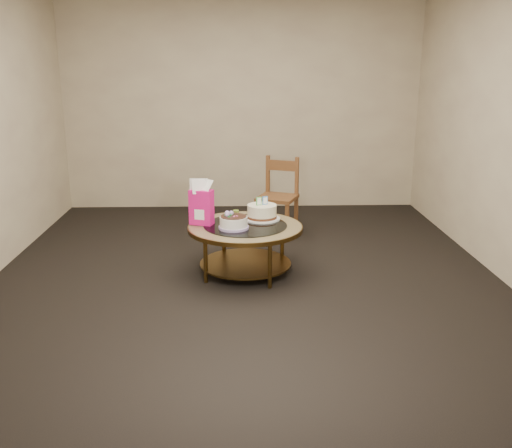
{
  "coord_description": "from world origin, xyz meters",
  "views": [
    {
      "loc": [
        -0.07,
        -4.84,
        1.85
      ],
      "look_at": [
        0.1,
        0.02,
        0.46
      ],
      "focal_mm": 40.0,
      "sensor_mm": 36.0,
      "label": 1
    }
  ],
  "objects_px": {
    "decorated_cake": "(233,223)",
    "dining_chair": "(278,196)",
    "cream_cake": "(262,212)",
    "coffee_table": "(245,234)",
    "gift_bag": "(201,202)"
  },
  "relations": [
    {
      "from": "gift_bag",
      "to": "cream_cake",
      "type": "bearing_deg",
      "value": 33.83
    },
    {
      "from": "decorated_cake",
      "to": "dining_chair",
      "type": "height_order",
      "value": "dining_chair"
    },
    {
      "from": "cream_cake",
      "to": "gift_bag",
      "type": "distance_m",
      "value": 0.58
    },
    {
      "from": "cream_cake",
      "to": "gift_bag",
      "type": "relative_size",
      "value": 0.83
    },
    {
      "from": "gift_bag",
      "to": "dining_chair",
      "type": "relative_size",
      "value": 0.47
    },
    {
      "from": "coffee_table",
      "to": "decorated_cake",
      "type": "xyz_separation_m",
      "value": [
        -0.1,
        -0.1,
        0.13
      ]
    },
    {
      "from": "decorated_cake",
      "to": "gift_bag",
      "type": "height_order",
      "value": "gift_bag"
    },
    {
      "from": "gift_bag",
      "to": "coffee_table",
      "type": "bearing_deg",
      "value": 12.4
    },
    {
      "from": "coffee_table",
      "to": "gift_bag",
      "type": "distance_m",
      "value": 0.48
    },
    {
      "from": "coffee_table",
      "to": "cream_cake",
      "type": "relative_size",
      "value": 3.06
    },
    {
      "from": "cream_cake",
      "to": "dining_chair",
      "type": "relative_size",
      "value": 0.39
    },
    {
      "from": "coffee_table",
      "to": "decorated_cake",
      "type": "relative_size",
      "value": 3.89
    },
    {
      "from": "coffee_table",
      "to": "decorated_cake",
      "type": "distance_m",
      "value": 0.2
    },
    {
      "from": "cream_cake",
      "to": "dining_chair",
      "type": "distance_m",
      "value": 1.06
    },
    {
      "from": "dining_chair",
      "to": "cream_cake",
      "type": "bearing_deg",
      "value": -79.87
    }
  ]
}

